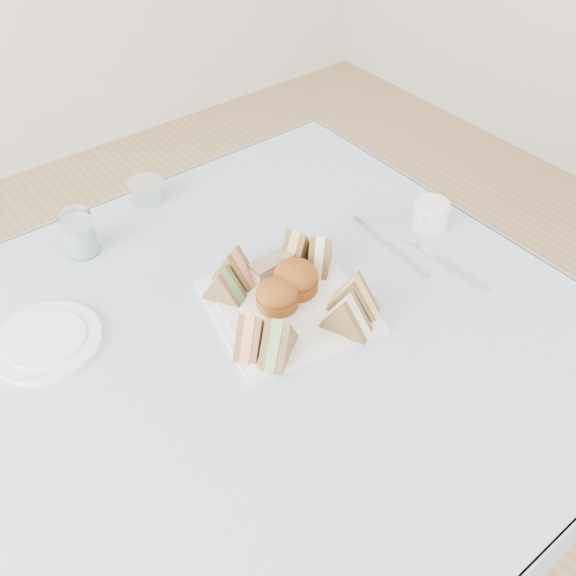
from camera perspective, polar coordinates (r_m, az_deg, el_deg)
floor at (r=1.66m, az=-0.88°, el=-21.37°), size 4.00×4.00×0.00m
table at (r=1.34m, az=-1.05°, el=-14.69°), size 0.90×0.90×0.74m
tablecloth at (r=1.04m, az=-1.31°, el=-3.86°), size 1.02×1.02×0.01m
serving_plate at (r=1.06m, az=0.00°, el=-1.71°), size 0.30×0.30×0.01m
sandwich_fl_a at (r=0.97m, az=-3.45°, el=-3.99°), size 0.09×0.08×0.07m
sandwich_fl_b at (r=0.95m, az=-0.92°, el=-4.58°), size 0.10×0.08×0.08m
sandwich_fr_a at (r=1.02m, az=6.20°, el=-0.55°), size 0.08×0.10×0.08m
sandwich_fr_b at (r=0.99m, az=5.51°, el=-2.32°), size 0.07×0.09×0.08m
sandwich_bl_a at (r=1.05m, az=-6.05°, el=0.40°), size 0.07×0.08×0.07m
sandwich_bl_b at (r=1.08m, az=-5.08°, el=2.09°), size 0.07×0.09×0.07m
sandwich_br_a at (r=1.10m, az=3.02°, el=3.35°), size 0.09×0.08×0.07m
sandwich_br_b at (r=1.11m, az=0.78°, el=3.90°), size 0.09×0.07×0.07m
scone_left at (r=1.04m, az=-1.02°, el=-0.66°), size 0.08×0.08×0.05m
scone_right at (r=1.06m, az=0.70°, el=0.93°), size 0.10×0.10×0.05m
pastry_slice at (r=1.10m, az=-1.52°, el=1.89°), size 0.08×0.04×0.04m
side_plate at (r=1.08m, az=-21.65°, el=-4.65°), size 0.20×0.20×0.01m
water_glass at (r=1.22m, az=-18.95°, el=4.87°), size 0.07×0.07×0.09m
tea_strainer at (r=1.33m, az=-13.08°, el=8.74°), size 0.09×0.09×0.04m
knife at (r=1.19m, az=14.59°, el=2.21°), size 0.02×0.20×0.00m
fork at (r=1.20m, az=10.01°, el=3.46°), size 0.02×0.19×0.00m
creamer_jug at (r=1.25m, az=13.19°, el=6.67°), size 0.08×0.08×0.06m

